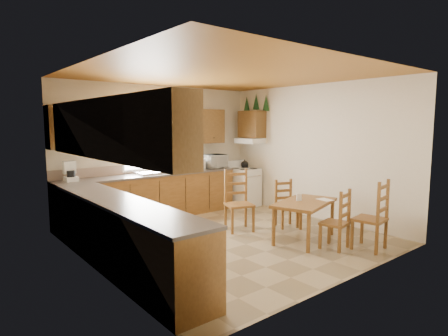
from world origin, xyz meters
TOP-DOWN VIEW (x-y plane):
  - floor at (0.00, 0.00)m, footprint 4.50×4.50m
  - ceiling at (0.00, 0.00)m, footprint 4.50×4.50m
  - wall_left at (-2.25, 0.00)m, footprint 4.50×4.50m
  - wall_right at (2.25, 0.00)m, footprint 4.50×4.50m
  - wall_back at (0.00, 2.25)m, footprint 4.50×4.50m
  - wall_front at (0.00, -2.25)m, footprint 4.50×4.50m
  - lower_cab_back at (-0.38, 1.95)m, footprint 3.75×0.60m
  - lower_cab_left at (-1.95, -0.15)m, footprint 0.60×3.60m
  - counter_back at (-0.38, 1.95)m, footprint 3.75×0.63m
  - counter_left at (-1.95, -0.15)m, footprint 0.63×3.60m
  - backsplash at (-0.38, 2.24)m, footprint 3.75×0.01m
  - upper_cab_back_left at (-1.55, 2.08)m, footprint 1.41×0.33m
  - upper_cab_back_right at (0.86, 2.08)m, footprint 1.25×0.33m
  - upper_cab_left at (-2.08, -0.15)m, footprint 0.33×3.60m
  - upper_cab_stove at (2.08, 1.65)m, footprint 0.33×0.62m
  - range_hood at (2.03, 1.65)m, footprint 0.44×0.62m
  - window_frame at (-0.30, 2.22)m, footprint 1.13×0.02m
  - window_pane at (-0.30, 2.21)m, footprint 1.05×0.01m
  - window_valance at (-0.30, 2.19)m, footprint 1.19×0.01m
  - sink_basin at (-0.30, 1.95)m, footprint 0.75×0.45m
  - pine_decal_a at (2.21, 1.33)m, footprint 0.22×0.22m
  - pine_decal_b at (2.21, 1.65)m, footprint 0.22×0.22m
  - pine_decal_c at (2.21, 1.97)m, footprint 0.22×0.22m
  - stove at (1.88, 1.68)m, footprint 0.61×0.63m
  - coffeemaker at (-1.93, 1.96)m, footprint 0.25×0.29m
  - paper_towel at (0.21, 1.95)m, footprint 0.12×0.12m
  - toaster at (0.75, 1.89)m, footprint 0.28×0.23m
  - microwave at (1.21, 1.95)m, footprint 0.54×0.42m
  - dining_table at (0.90, -0.88)m, footprint 1.37×1.02m
  - chair_near_left at (0.94, -1.43)m, footprint 0.45×0.44m
  - chair_near_right at (1.32, -1.79)m, footprint 0.52×0.50m
  - chair_far_left at (1.28, -0.15)m, footprint 0.47×0.46m
  - chair_far_right at (0.44, 0.22)m, footprint 0.58×0.57m
  - table_paper at (1.27, -1.01)m, footprint 0.23×0.29m
  - table_card at (0.87, -0.79)m, footprint 0.09×0.05m

SIDE VIEW (x-z plane):
  - floor at x=0.00m, z-range 0.00..0.00m
  - dining_table at x=0.90m, z-range 0.00..0.65m
  - stove at x=1.88m, z-range 0.00..0.86m
  - chair_far_left at x=1.28m, z-range 0.00..0.87m
  - lower_cab_back at x=-0.38m, z-range 0.00..0.88m
  - lower_cab_left at x=-1.95m, z-range 0.00..0.88m
  - chair_near_left at x=0.94m, z-range 0.00..0.92m
  - chair_near_right at x=1.32m, z-range 0.00..1.07m
  - chair_far_right at x=0.44m, z-range 0.00..1.08m
  - table_paper at x=1.27m, z-range 0.65..0.65m
  - table_card at x=0.87m, z-range 0.65..0.77m
  - counter_back at x=-0.38m, z-range 0.88..0.92m
  - counter_left at x=-1.95m, z-range 0.88..0.92m
  - sink_basin at x=-0.30m, z-range 0.92..0.96m
  - backsplash at x=-0.38m, z-range 0.92..1.10m
  - toaster at x=0.75m, z-range 0.92..1.12m
  - paper_towel at x=0.21m, z-range 0.92..1.20m
  - microwave at x=1.21m, z-range 0.92..1.22m
  - coffeemaker at x=-1.93m, z-range 0.92..1.29m
  - wall_left at x=-2.25m, z-range 1.35..1.35m
  - wall_right at x=2.25m, z-range 1.35..1.35m
  - wall_back at x=0.00m, z-range 1.35..1.35m
  - wall_front at x=0.00m, z-range 1.35..1.35m
  - range_hood at x=2.03m, z-range 1.46..1.58m
  - window_frame at x=-0.30m, z-range 0.96..2.14m
  - window_pane at x=-0.30m, z-range 1.00..2.10m
  - upper_cab_back_left at x=-1.55m, z-range 1.48..2.23m
  - upper_cab_back_right at x=0.86m, z-range 1.48..2.23m
  - upper_cab_left at x=-2.08m, z-range 1.48..2.23m
  - upper_cab_stove at x=2.08m, z-range 1.59..2.21m
  - window_valance at x=-0.30m, z-range 1.93..2.17m
  - pine_decal_a at x=2.21m, z-range 2.20..2.56m
  - pine_decal_c at x=2.21m, z-range 2.20..2.56m
  - pine_decal_b at x=2.21m, z-range 2.24..2.60m
  - ceiling at x=0.00m, z-range 2.70..2.70m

